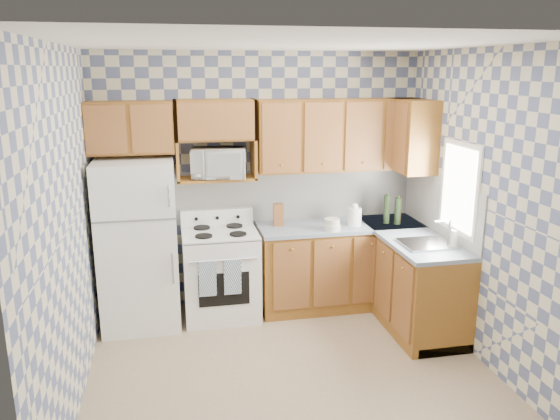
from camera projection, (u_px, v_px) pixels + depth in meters
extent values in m
plane|color=#8D785A|center=(292.00, 374.00, 4.65)|extent=(3.40, 3.40, 0.00)
cube|color=slate|center=(260.00, 182.00, 5.83)|extent=(3.40, 0.02, 2.70)
cube|color=slate|center=(487.00, 211.00, 4.64)|extent=(0.02, 3.20, 2.70)
cube|color=white|center=(296.00, 194.00, 5.94)|extent=(2.60, 0.02, 0.56)
cube|color=white|center=(440.00, 205.00, 5.44)|extent=(0.02, 1.60, 0.56)
cube|color=white|center=(138.00, 244.00, 5.38)|extent=(0.75, 0.70, 1.68)
cube|color=white|center=(221.00, 275.00, 5.66)|extent=(0.76, 0.65, 0.90)
cube|color=silver|center=(220.00, 233.00, 5.54)|extent=(0.76, 0.65, 0.02)
cube|color=white|center=(217.00, 217.00, 5.78)|extent=(0.76, 0.08, 0.17)
cube|color=navy|center=(208.00, 279.00, 5.27)|extent=(0.17, 0.02, 0.36)
cube|color=navy|center=(233.00, 277.00, 5.32)|extent=(0.17, 0.02, 0.36)
cube|color=brown|center=(340.00, 266.00, 5.93)|extent=(1.75, 0.60, 0.88)
cube|color=brown|center=(408.00, 279.00, 5.57)|extent=(0.60, 1.60, 0.88)
cube|color=slate|center=(341.00, 226.00, 5.81)|extent=(1.77, 0.63, 0.04)
cube|color=slate|center=(411.00, 236.00, 5.45)|extent=(0.63, 1.60, 0.04)
cube|color=brown|center=(339.00, 135.00, 5.71)|extent=(1.75, 0.33, 0.74)
cube|color=brown|center=(130.00, 128.00, 5.27)|extent=(0.82, 0.33, 0.50)
cube|color=brown|center=(410.00, 135.00, 5.67)|extent=(0.33, 0.70, 0.74)
cube|color=brown|center=(217.00, 179.00, 5.56)|extent=(0.80, 0.33, 0.03)
imported|color=white|center=(219.00, 163.00, 5.51)|extent=(0.59, 0.44, 0.30)
cube|color=#B7B7BC|center=(427.00, 244.00, 5.12)|extent=(0.48, 0.40, 0.03)
cube|color=white|center=(460.00, 188.00, 5.04)|extent=(0.02, 0.66, 0.86)
cylinder|color=black|center=(387.00, 209.00, 5.80)|extent=(0.07, 0.07, 0.30)
cylinder|color=black|center=(398.00, 211.00, 5.77)|extent=(0.07, 0.07, 0.28)
cylinder|color=#5B290E|center=(398.00, 210.00, 5.87)|extent=(0.07, 0.07, 0.26)
cube|color=brown|center=(278.00, 215.00, 5.73)|extent=(0.11, 0.11, 0.23)
cylinder|color=white|center=(354.00, 217.00, 5.73)|extent=(0.15, 0.15, 0.19)
cylinder|color=beige|center=(454.00, 239.00, 5.00)|extent=(0.06, 0.06, 0.17)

